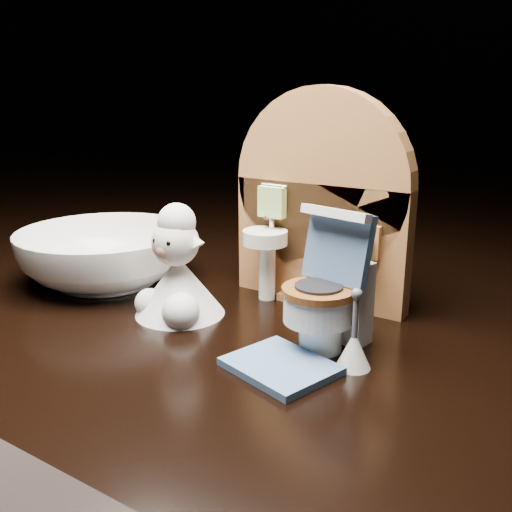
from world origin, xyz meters
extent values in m
cube|color=black|center=(0.00, 0.00, -0.05)|extent=(2.50, 2.50, 0.10)
cube|color=#A26636|center=(0.00, 0.07, 0.04)|extent=(0.13, 0.02, 0.09)
cylinder|color=#A26636|center=(0.00, 0.07, 0.09)|extent=(0.13, 0.02, 0.13)
cube|color=#A26636|center=(0.00, 0.07, 0.00)|extent=(0.05, 0.04, 0.01)
cylinder|color=white|center=(-0.03, 0.05, 0.02)|extent=(0.01, 0.01, 0.04)
cylinder|color=white|center=(-0.03, 0.04, 0.05)|extent=(0.03, 0.03, 0.01)
cylinder|color=silver|center=(-0.03, 0.05, 0.06)|extent=(0.00, 0.00, 0.01)
cube|color=#AFD370|center=(-0.03, 0.05, 0.07)|extent=(0.02, 0.01, 0.02)
cube|color=#A26636|center=(0.04, 0.06, 0.05)|extent=(0.02, 0.01, 0.02)
cylinder|color=#E4DD8A|center=(0.04, 0.05, 0.05)|extent=(0.02, 0.02, 0.02)
cylinder|color=white|center=(0.04, -0.01, 0.01)|extent=(0.03, 0.03, 0.02)
cylinder|color=white|center=(0.04, -0.01, 0.03)|extent=(0.04, 0.04, 0.02)
cylinder|color=brown|center=(0.04, -0.01, 0.04)|extent=(0.04, 0.04, 0.00)
cube|color=white|center=(0.04, 0.01, 0.03)|extent=(0.04, 0.02, 0.05)
cube|color=#466692|center=(0.04, 0.01, 0.06)|extent=(0.04, 0.02, 0.04)
cube|color=white|center=(0.04, 0.00, 0.08)|extent=(0.05, 0.02, 0.01)
cylinder|color=#82A640|center=(0.05, 0.01, 0.06)|extent=(0.01, 0.01, 0.01)
cube|color=#466692|center=(0.03, -0.04, 0.00)|extent=(0.07, 0.06, 0.00)
cone|color=white|center=(0.06, -0.02, 0.01)|extent=(0.02, 0.02, 0.02)
cylinder|color=#59595B|center=(0.06, -0.02, 0.03)|extent=(0.00, 0.00, 0.03)
sphere|color=#59595B|center=(0.06, -0.02, 0.04)|extent=(0.01, 0.01, 0.01)
cone|color=white|center=(-0.07, -0.01, 0.02)|extent=(0.06, 0.06, 0.04)
sphere|color=white|center=(-0.05, -0.03, 0.01)|extent=(0.02, 0.02, 0.02)
sphere|color=white|center=(-0.08, -0.02, 0.01)|extent=(0.02, 0.02, 0.02)
sphere|color=silver|center=(-0.07, -0.01, 0.05)|extent=(0.03, 0.03, 0.03)
sphere|color=#A67756|center=(-0.07, -0.02, 0.05)|extent=(0.01, 0.01, 0.01)
sphere|color=white|center=(-0.07, -0.01, 0.06)|extent=(0.03, 0.03, 0.03)
cone|color=silver|center=(-0.08, -0.01, 0.06)|extent=(0.01, 0.01, 0.01)
cone|color=silver|center=(-0.05, -0.01, 0.06)|extent=(0.01, 0.01, 0.01)
sphere|color=black|center=(-0.07, -0.03, 0.05)|extent=(0.00, 0.00, 0.00)
sphere|color=black|center=(-0.06, -0.03, 0.05)|extent=(0.00, 0.00, 0.00)
imported|color=white|center=(-0.16, 0.01, 0.02)|extent=(0.15, 0.15, 0.04)
camera|label=1|loc=(0.18, -0.29, 0.15)|focal=40.00mm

